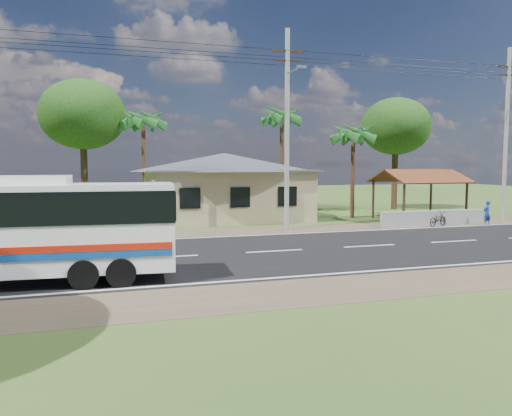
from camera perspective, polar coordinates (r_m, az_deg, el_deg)
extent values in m
plane|color=#2C4819|center=(20.99, 2.12, -5.00)|extent=(120.00, 120.00, 0.00)
cube|color=black|center=(20.99, 2.12, -4.97)|extent=(120.00, 10.00, 0.02)
cube|color=brown|center=(27.14, -2.44, -2.71)|extent=(120.00, 3.00, 0.01)
cube|color=brown|center=(15.15, 10.41, -8.98)|extent=(120.00, 3.00, 0.01)
cube|color=silver|center=(25.41, -1.40, -3.18)|extent=(120.00, 0.15, 0.01)
cube|color=silver|center=(16.71, 7.52, -7.54)|extent=(120.00, 0.15, 0.01)
cube|color=silver|center=(20.99, 2.12, -4.93)|extent=(120.00, 0.15, 0.01)
cube|color=tan|center=(33.50, -3.64, 1.49)|extent=(10.00, 8.00, 3.20)
cube|color=#4C4F54|center=(33.44, -3.65, 4.32)|extent=(10.60, 8.60, 0.10)
pyramid|color=#4C4F54|center=(33.45, -3.67, 6.29)|extent=(12.40, 10.00, 1.20)
cube|color=black|center=(28.96, -7.54, 1.11)|extent=(1.20, 0.08, 1.20)
cube|color=black|center=(29.61, -1.81, 1.24)|extent=(1.20, 0.08, 1.20)
cube|color=black|center=(30.55, 3.63, 1.34)|extent=(1.20, 0.08, 1.20)
cylinder|color=#372714|center=(31.63, 16.54, 0.55)|extent=(0.16, 0.16, 2.60)
cylinder|color=#372714|center=(34.67, 13.24, 0.99)|extent=(0.16, 0.16, 2.60)
cylinder|color=#372714|center=(34.40, 22.93, 0.70)|extent=(0.16, 0.16, 2.60)
cylinder|color=#372714|center=(37.21, 19.36, 1.11)|extent=(0.16, 0.16, 2.60)
cube|color=brown|center=(33.45, 19.23, 3.45)|extent=(5.20, 2.28, 0.90)
cube|color=brown|center=(35.24, 17.10, 3.57)|extent=(5.20, 2.28, 0.90)
cube|color=#372714|center=(34.33, 18.15, 4.10)|extent=(5.20, 0.12, 0.12)
cube|color=#9E9E99|center=(31.56, 19.58, -1.10)|extent=(7.00, 0.30, 0.90)
cylinder|color=#9E9E99|center=(27.87, 3.56, 8.81)|extent=(0.26, 0.26, 11.00)
cube|color=#372714|center=(28.48, 3.61, 17.48)|extent=(1.80, 0.12, 0.12)
cube|color=#372714|center=(28.38, 3.61, 16.49)|extent=(1.40, 0.10, 0.10)
cylinder|color=#9E9E99|center=(36.03, 26.67, 7.43)|extent=(0.26, 0.26, 11.00)
cube|color=#372714|center=(36.50, 26.95, 14.18)|extent=(1.80, 0.12, 0.12)
cube|color=#372714|center=(36.42, 26.92, 13.40)|extent=(1.40, 0.10, 0.10)
cylinder|color=gray|center=(27.33, 4.37, 15.44)|extent=(0.08, 2.00, 0.08)
cube|color=gray|center=(26.42, 5.20, 15.80)|extent=(0.50, 0.18, 0.12)
cylinder|color=black|center=(26.74, -13.46, 17.74)|extent=(16.00, 0.02, 0.02)
cylinder|color=black|center=(31.83, 16.82, 15.58)|extent=(15.00, 0.02, 0.02)
cylinder|color=#47301E|center=(34.62, 10.99, 3.85)|extent=(0.28, 0.28, 6.00)
cylinder|color=#47301E|center=(37.29, 2.94, 5.16)|extent=(0.28, 0.28, 7.50)
cylinder|color=#47301E|center=(35.62, -12.68, 4.65)|extent=(0.28, 0.28, 7.00)
cylinder|color=#47301E|center=(37.52, -19.02, 3.71)|extent=(0.50, 0.50, 5.95)
ellipsoid|color=#16360E|center=(37.68, -19.20, 10.07)|extent=(6.00, 6.00, 4.92)
cylinder|color=#47301E|center=(42.24, 15.56, 3.67)|extent=(0.50, 0.50, 5.60)
ellipsoid|color=#16360E|center=(42.34, 15.69, 8.98)|extent=(5.60, 5.60, 4.59)
cube|color=white|center=(16.45, -25.12, 2.91)|extent=(2.75, 1.61, 0.26)
cylinder|color=black|center=(15.49, -19.09, -7.21)|extent=(0.90, 0.37, 0.88)
cylinder|color=black|center=(17.47, -18.39, -5.82)|extent=(0.90, 0.37, 0.88)
cylinder|color=black|center=(15.41, -15.15, -7.17)|extent=(0.90, 0.37, 0.88)
cylinder|color=black|center=(17.40, -14.90, -5.77)|extent=(0.90, 0.37, 0.88)
imported|color=black|center=(31.16, 20.07, -1.18)|extent=(1.82, 1.24, 0.90)
imported|color=#1C3E9B|center=(32.97, 24.90, -0.50)|extent=(0.62, 0.48, 1.50)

